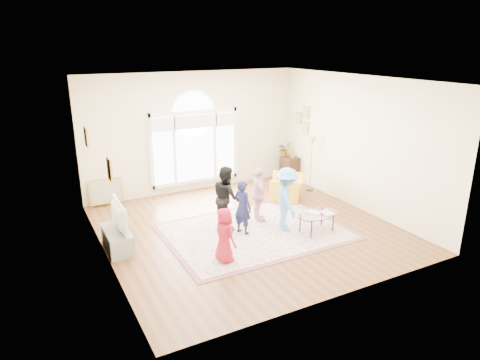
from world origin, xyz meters
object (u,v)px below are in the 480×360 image
tv_console (117,240)px  coffee_table (317,215)px  armchair (287,188)px  television (115,216)px  area_rug (255,232)px

tv_console → coffee_table: bearing=-16.3°
tv_console → armchair: 4.63m
coffee_table → armchair: size_ratio=1.08×
tv_console → armchair: size_ratio=1.05×
tv_console → armchair: armchair is taller
television → coffee_table: (3.97, -1.16, -0.31)m
area_rug → television: bearing=168.8°
area_rug → television: (-2.79, 0.55, 0.70)m
television → coffee_table: bearing=-16.3°
television → coffee_table: size_ratio=0.98×
area_rug → tv_console: (-2.80, 0.55, 0.20)m
area_rug → coffee_table: (1.18, -0.61, 0.39)m
armchair → television: bearing=-41.8°
tv_console → armchair: bearing=10.4°
tv_console → television: bearing=-0.0°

